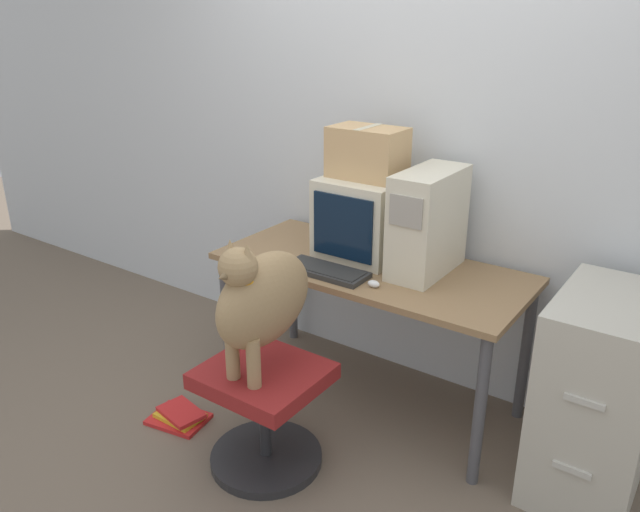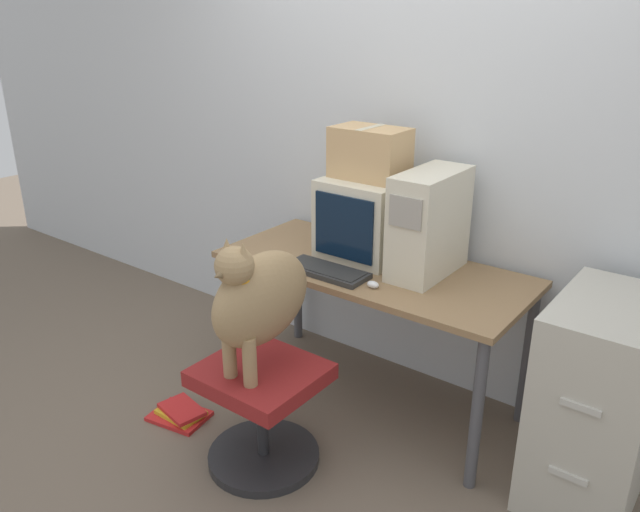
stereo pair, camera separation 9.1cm
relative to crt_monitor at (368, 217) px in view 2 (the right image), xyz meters
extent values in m
plane|color=#6B5B4C|center=(0.10, -0.44, -0.93)|extent=(12.00, 12.00, 0.00)
cube|color=silver|center=(0.10, 0.29, 0.37)|extent=(8.00, 0.05, 2.60)
cube|color=olive|center=(0.10, -0.11, -0.21)|extent=(1.49, 0.67, 0.03)
cylinder|color=#4C4C51|center=(-0.59, -0.39, -0.58)|extent=(0.05, 0.05, 0.71)
cylinder|color=#4C4C51|center=(0.80, -0.39, -0.58)|extent=(0.05, 0.05, 0.71)
cylinder|color=#4C4C51|center=(-0.59, 0.18, -0.58)|extent=(0.05, 0.05, 0.71)
cylinder|color=#4C4C51|center=(0.80, 0.18, -0.58)|extent=(0.05, 0.05, 0.71)
cube|color=beige|center=(0.00, 0.00, 0.00)|extent=(0.39, 0.40, 0.39)
cube|color=black|center=(0.00, -0.20, 0.00)|extent=(0.32, 0.01, 0.30)
cube|color=beige|center=(0.35, -0.03, 0.04)|extent=(0.21, 0.44, 0.48)
cube|color=#9E998E|center=(0.35, -0.25, 0.15)|extent=(0.15, 0.01, 0.13)
cube|color=#2D2D2D|center=(-0.01, -0.32, -0.18)|extent=(0.40, 0.16, 0.02)
cube|color=#292928|center=(-0.01, -0.32, -0.17)|extent=(0.37, 0.13, 0.00)
ellipsoid|color=silver|center=(0.25, -0.32, -0.18)|extent=(0.06, 0.04, 0.03)
cylinder|color=#262628|center=(0.00, -0.80, -0.91)|extent=(0.49, 0.49, 0.04)
cylinder|color=#262628|center=(0.00, -0.80, -0.71)|extent=(0.05, 0.05, 0.36)
cube|color=maroon|center=(0.00, -0.80, -0.49)|extent=(0.49, 0.45, 0.07)
ellipsoid|color=#9E7F56|center=(0.00, -0.77, -0.15)|extent=(0.20, 0.52, 0.39)
cylinder|color=#9E7F56|center=(-0.06, -0.92, -0.35)|extent=(0.06, 0.06, 0.21)
cylinder|color=#9E7F56|center=(0.06, -0.92, -0.35)|extent=(0.06, 0.06, 0.21)
sphere|color=#9E7F56|center=(0.00, -0.92, 0.04)|extent=(0.15, 0.15, 0.15)
cone|color=brown|center=(0.00, -0.99, 0.03)|extent=(0.07, 0.08, 0.07)
cone|color=#9E7F56|center=(-0.04, -0.91, 0.11)|extent=(0.05, 0.05, 0.07)
cone|color=#9E7F56|center=(0.04, -0.91, 0.11)|extent=(0.05, 0.05, 0.07)
torus|color=orange|center=(0.00, -0.90, -0.01)|extent=(0.11, 0.11, 0.02)
cube|color=#B7B2A3|center=(1.18, -0.13, -0.50)|extent=(0.40, 0.61, 0.86)
cube|color=beige|center=(1.18, -0.44, -0.35)|extent=(0.14, 0.01, 0.02)
cube|color=beige|center=(1.18, -0.44, -0.65)|extent=(0.14, 0.01, 0.02)
cube|color=tan|center=(0.00, 0.00, 0.31)|extent=(0.35, 0.22, 0.24)
cube|color=beige|center=(0.00, 0.00, 0.43)|extent=(0.04, 0.21, 0.00)
cube|color=red|center=(-0.54, -0.82, -0.92)|extent=(0.30, 0.24, 0.02)
cube|color=gold|center=(-0.53, -0.82, -0.90)|extent=(0.22, 0.15, 0.02)
cube|color=red|center=(-0.52, -0.81, -0.88)|extent=(0.25, 0.19, 0.02)
camera|label=1|loc=(1.49, -2.50, 0.93)|focal=35.00mm
camera|label=2|loc=(1.56, -2.44, 0.93)|focal=35.00mm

